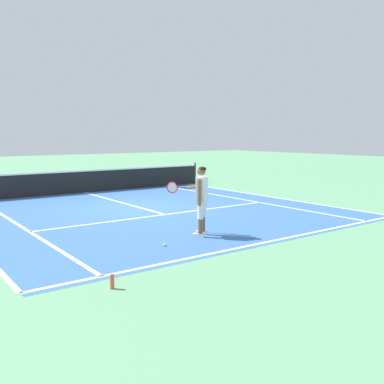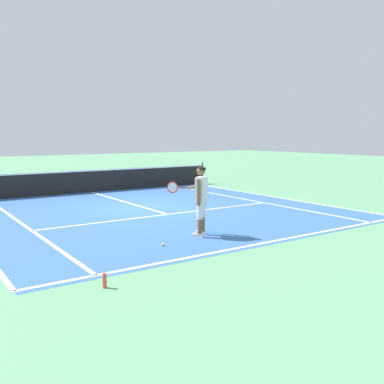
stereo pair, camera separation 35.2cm
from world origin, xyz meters
name	(u,v)px [view 1 (the left image)]	position (x,y,z in m)	size (l,w,h in m)	color
ground_plane	(140,208)	(0.00, 0.00, 0.00)	(80.00, 80.00, 0.00)	#609E70
court_inner_surface	(148,210)	(0.00, -0.58, 0.00)	(10.98, 11.14, 0.00)	#3866A8
line_baseline	(266,242)	(0.00, -5.95, 0.00)	(10.98, 0.10, 0.01)	white
line_service	(165,214)	(0.00, -1.61, 0.00)	(8.23, 0.10, 0.01)	white
line_centre_service	(118,202)	(0.00, 1.59, 0.00)	(0.10, 6.40, 0.01)	white
line_singles_left	(19,225)	(-4.12, -0.58, 0.00)	(0.10, 10.74, 0.01)	white
line_singles_right	(240,199)	(4.12, -0.58, 0.00)	(0.10, 10.74, 0.01)	white
line_doubles_right	(265,196)	(5.49, -0.58, 0.00)	(0.10, 10.74, 0.01)	white
tennis_net	(84,181)	(0.00, 4.79, 0.50)	(11.96, 0.08, 1.07)	#333338
tennis_player	(201,196)	(-0.83, -4.53, 0.99)	(0.65, 1.20, 1.71)	white
tennis_ball_near_feet	(165,245)	(-2.09, -4.86, 0.03)	(0.07, 0.07, 0.07)	#CCE02D
water_bottle	(112,282)	(-4.23, -6.62, 0.12)	(0.07, 0.07, 0.25)	#E04C38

